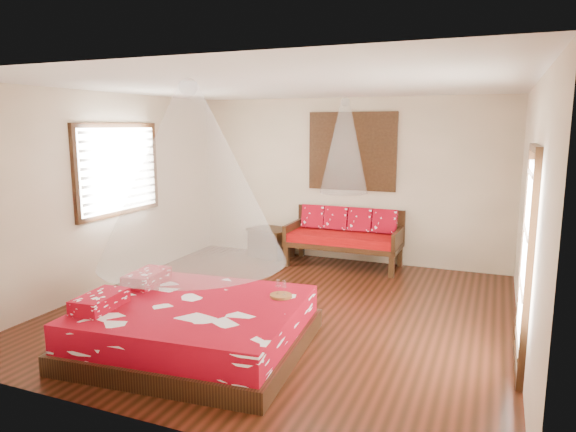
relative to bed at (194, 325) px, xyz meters
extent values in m
cube|color=black|center=(0.45, 1.42, -0.26)|extent=(5.50, 5.50, 0.02)
cube|color=white|center=(0.45, 1.42, 2.56)|extent=(5.50, 5.50, 0.02)
cube|color=#BDAB8A|center=(-2.31, 1.42, 1.15)|extent=(0.02, 5.50, 2.80)
cube|color=#BDAB8A|center=(3.21, 1.42, 1.15)|extent=(0.02, 5.50, 2.80)
cube|color=#BDAB8A|center=(0.45, 4.18, 1.15)|extent=(5.50, 0.02, 2.80)
cube|color=#BDAB8A|center=(0.45, -1.34, 1.15)|extent=(5.50, 0.02, 2.80)
cube|color=black|center=(0.02, 0.00, -0.15)|extent=(2.41, 2.21, 0.20)
cube|color=#9A0417|center=(0.02, 0.00, 0.10)|extent=(2.30, 2.10, 0.30)
cube|color=#9A0417|center=(-0.79, -0.50, 0.32)|extent=(0.37, 0.61, 0.15)
cube|color=#9A0417|center=(-0.86, 0.35, 0.32)|extent=(0.37, 0.61, 0.15)
cube|color=black|center=(-0.34, 3.36, -0.04)|extent=(0.08, 0.08, 0.42)
cube|color=black|center=(1.43, 3.36, -0.04)|extent=(0.08, 0.08, 0.42)
cube|color=black|center=(-0.34, 4.08, -0.04)|extent=(0.08, 0.08, 0.42)
cube|color=black|center=(1.43, 4.08, -0.04)|extent=(0.08, 0.08, 0.42)
cube|color=black|center=(0.55, 3.72, 0.13)|extent=(1.89, 0.84, 0.08)
cube|color=#900506|center=(0.55, 3.72, 0.24)|extent=(1.83, 0.78, 0.14)
cube|color=black|center=(0.55, 4.10, 0.42)|extent=(1.89, 0.06, 0.55)
cube|color=black|center=(-0.36, 3.72, 0.29)|extent=(0.06, 0.84, 0.30)
cube|color=black|center=(1.45, 3.72, 0.29)|extent=(0.06, 0.84, 0.30)
cube|color=#9A0417|center=(-0.08, 3.98, 0.51)|extent=(0.40, 0.20, 0.41)
cube|color=#9A0417|center=(0.34, 3.98, 0.51)|extent=(0.40, 0.20, 0.41)
cube|color=#9A0417|center=(0.76, 3.98, 0.51)|extent=(0.40, 0.20, 0.41)
cube|color=#9A0417|center=(1.17, 3.98, 0.51)|extent=(0.40, 0.20, 0.41)
cube|color=black|center=(-0.85, 3.87, -0.02)|extent=(0.82, 0.68, 0.46)
cube|color=black|center=(-0.85, 3.87, 0.23)|extent=(0.87, 0.73, 0.05)
cube|color=black|center=(0.55, 4.14, 1.65)|extent=(1.52, 0.06, 1.32)
cube|color=black|center=(0.55, 4.13, 1.65)|extent=(1.35, 0.04, 1.10)
cube|color=black|center=(-2.27, 1.62, 1.45)|extent=(0.08, 1.74, 1.34)
cube|color=beige|center=(-2.23, 1.62, 1.45)|extent=(0.04, 1.54, 1.10)
cube|color=black|center=(3.17, 0.82, 0.80)|extent=(0.08, 1.02, 2.16)
cube|color=white|center=(3.15, 0.82, 0.90)|extent=(0.03, 0.82, 1.70)
cylinder|color=brown|center=(0.78, 0.52, 0.26)|extent=(0.24, 0.24, 0.03)
cone|color=white|center=(0.02, 0.00, 1.60)|extent=(1.91, 1.91, 1.80)
cone|color=white|center=(0.55, 3.67, 1.75)|extent=(0.78, 0.78, 1.50)
camera|label=1|loc=(2.87, -4.36, 2.08)|focal=32.00mm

